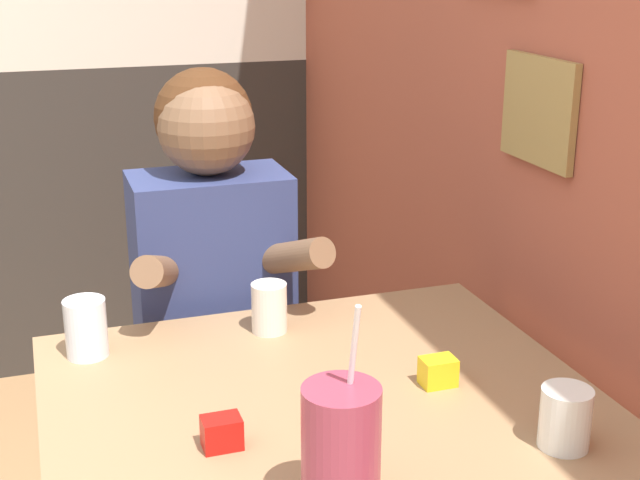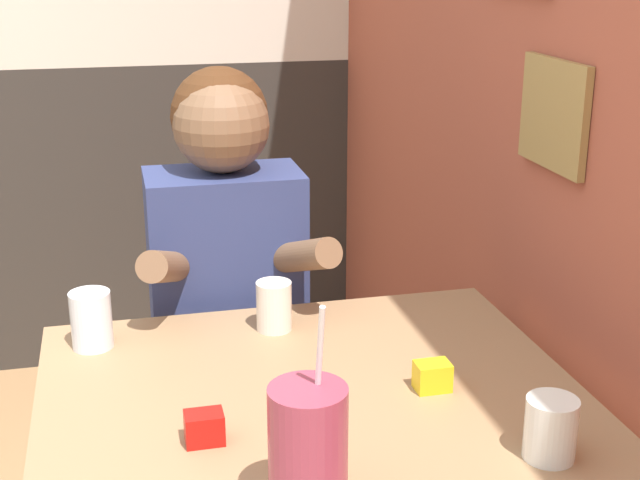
% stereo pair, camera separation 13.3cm
% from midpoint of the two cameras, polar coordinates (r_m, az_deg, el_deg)
% --- Properties ---
extents(brick_wall_right, '(0.08, 4.27, 2.70)m').
position_cam_midpoint_polar(brick_wall_right, '(2.23, 7.16, 14.43)').
color(brick_wall_right, '#9E4C38').
rests_on(brick_wall_right, ground_plane).
extents(main_table, '(0.93, 0.81, 0.77)m').
position_cam_midpoint_polar(main_table, '(1.58, -2.33, -12.39)').
color(main_table, '#93704C').
rests_on(main_table, ground_plane).
extents(person_seated, '(0.42, 0.41, 1.26)m').
position_cam_midpoint_polar(person_seated, '(2.05, -8.62, -5.78)').
color(person_seated, navy).
rests_on(person_seated, ground_plane).
extents(cocktail_pitcher, '(0.11, 0.11, 0.31)m').
position_cam_midpoint_polar(cocktail_pitcher, '(1.21, -1.89, -13.47)').
color(cocktail_pitcher, '#99384C').
rests_on(cocktail_pitcher, main_table).
extents(glass_near_pitcher, '(0.08, 0.08, 0.11)m').
position_cam_midpoint_polar(glass_near_pitcher, '(1.73, -16.91, -5.45)').
color(glass_near_pitcher, silver).
rests_on(glass_near_pitcher, main_table).
extents(glass_center, '(0.08, 0.08, 0.10)m').
position_cam_midpoint_polar(glass_center, '(1.41, 12.80, -11.10)').
color(glass_center, silver).
rests_on(glass_center, main_table).
extents(glass_far_side, '(0.07, 0.07, 0.10)m').
position_cam_midpoint_polar(glass_far_side, '(1.77, -5.43, -4.36)').
color(glass_far_side, silver).
rests_on(glass_far_side, main_table).
extents(condiment_ketchup, '(0.06, 0.04, 0.05)m').
position_cam_midpoint_polar(condiment_ketchup, '(1.40, -9.08, -12.14)').
color(condiment_ketchup, '#B7140F').
rests_on(condiment_ketchup, main_table).
extents(condiment_mustard, '(0.06, 0.04, 0.05)m').
position_cam_midpoint_polar(condiment_mustard, '(1.57, 5.15, -8.44)').
color(condiment_mustard, yellow).
rests_on(condiment_mustard, main_table).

